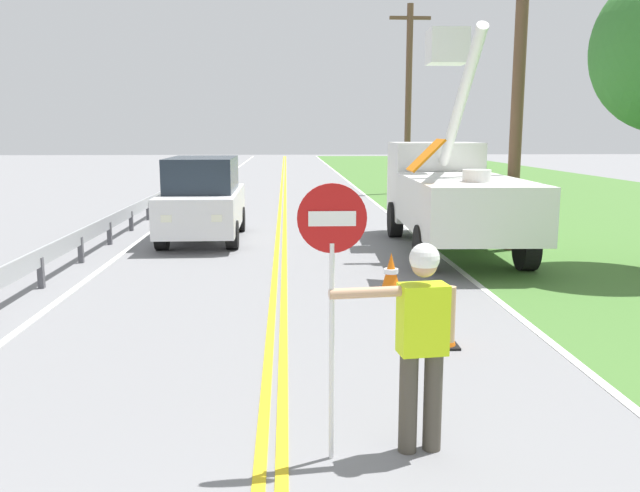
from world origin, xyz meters
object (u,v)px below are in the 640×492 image
Objects in this scene: stop_sign_paddle at (332,260)px; traffic_cone_lead at (443,321)px; oncoming_suv_nearest at (203,199)px; utility_pole_mid at (408,96)px; utility_pole_near at (520,45)px; utility_bucket_truck at (449,189)px; traffic_cone_mid at (391,274)px; flagger_worker at (421,334)px.

stop_sign_paddle reaches higher than traffic_cone_lead.
oncoming_suv_nearest is 0.56× the size of utility_pole_mid.
stop_sign_paddle is at bearing -101.80° from utility_pole_mid.
utility_pole_near is at bearing 63.38° from stop_sign_paddle.
stop_sign_paddle is 11.28m from utility_pole_near.
traffic_cone_mid is (-2.05, -4.33, -1.07)m from utility_bucket_truck.
utility_pole_mid is 19.37m from traffic_cone_mid.
oncoming_suv_nearest is at bearing 165.93° from utility_pole_near.
utility_bucket_truck reaches higher than stop_sign_paddle.
utility_bucket_truck is (2.70, 9.95, 0.36)m from flagger_worker.
utility_pole_mid is at bearing 78.20° from stop_sign_paddle.
traffic_cone_mid is (-3.46, -4.02, -4.31)m from utility_pole_near.
oncoming_suv_nearest reaches higher than traffic_cone_lead.
utility_pole_mid is at bearing 89.21° from utility_pole_near.
utility_pole_near reaches higher than utility_bucket_truck.
oncoming_suv_nearest is (-5.94, 1.53, -0.34)m from utility_bucket_truck.
utility_pole_near is (1.42, -0.31, 3.24)m from utility_bucket_truck.
flagger_worker is at bearing -74.25° from oncoming_suv_nearest.
flagger_worker is at bearing -105.18° from utility_bucket_truck.
stop_sign_paddle reaches higher than oncoming_suv_nearest.
oncoming_suv_nearest is 6.61× the size of traffic_cone_mid.
flagger_worker is at bearing -100.11° from utility_pole_mid.
flagger_worker is 1.02m from stop_sign_paddle.
traffic_cone_lead is (-1.83, -7.18, -1.07)m from utility_bucket_truck.
utility_pole_near is at bearing -14.07° from oncoming_suv_nearest.
utility_bucket_truck is 1.49× the size of oncoming_suv_nearest.
oncoming_suv_nearest is at bearing -120.68° from utility_pole_mid.
traffic_cone_lead is at bearing -64.78° from oncoming_suv_nearest.
utility_bucket_truck is at bearing 64.68° from traffic_cone_mid.
utility_pole_near is at bearing -90.79° from utility_pole_mid.
flagger_worker is at bearing -96.62° from traffic_cone_mid.
traffic_cone_mid is at bearing 83.38° from flagger_worker.
flagger_worker is at bearing -107.42° from traffic_cone_lead.
stop_sign_paddle is 3.33× the size of traffic_cone_lead.
utility_bucket_truck is 3.55m from utility_pole_near.
utility_pole_near is at bearing 49.24° from traffic_cone_mid.
utility_bucket_truck is at bearing 74.82° from flagger_worker.
oncoming_suv_nearest is at bearing 165.51° from utility_bucket_truck.
utility_pole_near is 12.74× the size of traffic_cone_lead.
utility_pole_mid reaches higher than flagger_worker.
utility_bucket_truck is 0.84× the size of utility_pole_mid.
utility_pole_near reaches higher than traffic_cone_mid.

